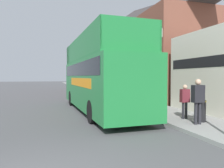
{
  "coord_description": "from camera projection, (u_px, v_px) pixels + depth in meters",
  "views": [
    {
      "loc": [
        0.55,
        -4.03,
        2.07
      ],
      "look_at": [
        3.83,
        7.01,
        1.68
      ],
      "focal_mm": 35.0,
      "sensor_mm": 36.0,
      "label": 1
    }
  ],
  "objects": [
    {
      "name": "lamp_post_nearest",
      "position": [
        159.0,
        52.0,
        10.89
      ],
      "size": [
        0.35,
        0.35,
        4.56
      ],
      "color": "black",
      "rests_on": "sidewalk"
    },
    {
      "name": "pedestrian_second",
      "position": [
        198.0,
        97.0,
        8.77
      ],
      "size": [
        0.48,
        0.26,
        1.83
      ],
      "color": "#232328",
      "rests_on": "sidewalk"
    },
    {
      "name": "sidewalk",
      "position": [
        109.0,
        96.0,
        22.94
      ],
      "size": [
        2.84,
        108.0,
        0.14
      ],
      "color": "gray",
      "rests_on": "ground_plane"
    },
    {
      "name": "lamp_post_second",
      "position": [
        109.0,
        61.0,
        19.58
      ],
      "size": [
        0.35,
        0.35,
        4.8
      ],
      "color": "black",
      "rests_on": "sidewalk"
    },
    {
      "name": "tour_bus",
      "position": [
        98.0,
        79.0,
        12.95
      ],
      "size": [
        2.87,
        10.69,
        4.28
      ],
      "rotation": [
        0.0,
        0.0,
        0.03
      ],
      "color": "#1E7A38",
      "rests_on": "ground_plane"
    },
    {
      "name": "pedestrian_third",
      "position": [
        185.0,
        98.0,
        9.91
      ],
      "size": [
        0.41,
        0.23,
        1.56
      ],
      "color": "#232328",
      "rests_on": "sidewalk"
    },
    {
      "name": "brick_terrace_rear",
      "position": [
        134.0,
        52.0,
        27.71
      ],
      "size": [
        6.0,
        25.05,
        10.4
      ],
      "color": "brown",
      "rests_on": "ground_plane"
    },
    {
      "name": "litter_bin",
      "position": [
        200.0,
        110.0,
        9.33
      ],
      "size": [
        0.48,
        0.48,
        0.92
      ],
      "color": "black",
      "rests_on": "sidewalk"
    },
    {
      "name": "parked_car_ahead_of_bus",
      "position": [
        87.0,
        91.0,
        21.2
      ],
      "size": [
        1.93,
        4.1,
        1.5
      ],
      "rotation": [
        0.0,
        0.0,
        0.06
      ],
      "color": "maroon",
      "rests_on": "ground_plane"
    },
    {
      "name": "ground_plane",
      "position": [
        42.0,
        95.0,
        23.89
      ],
      "size": [
        144.0,
        144.0,
        0.0
      ],
      "primitive_type": "plane",
      "color": "#4C4C4F"
    }
  ]
}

